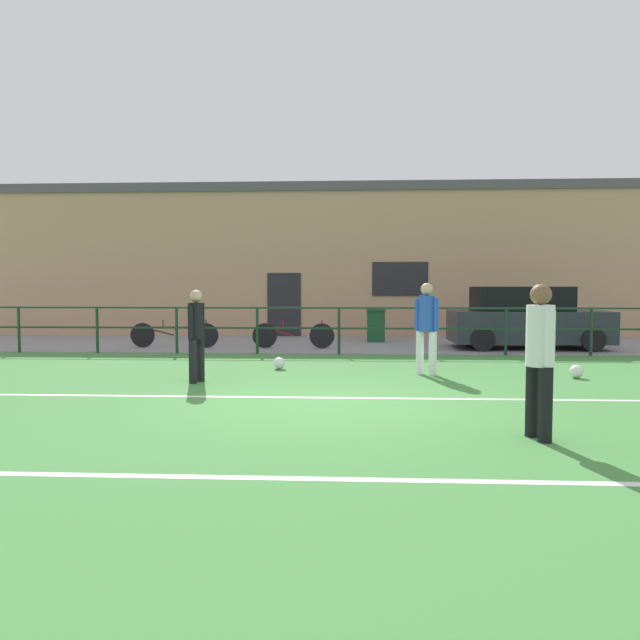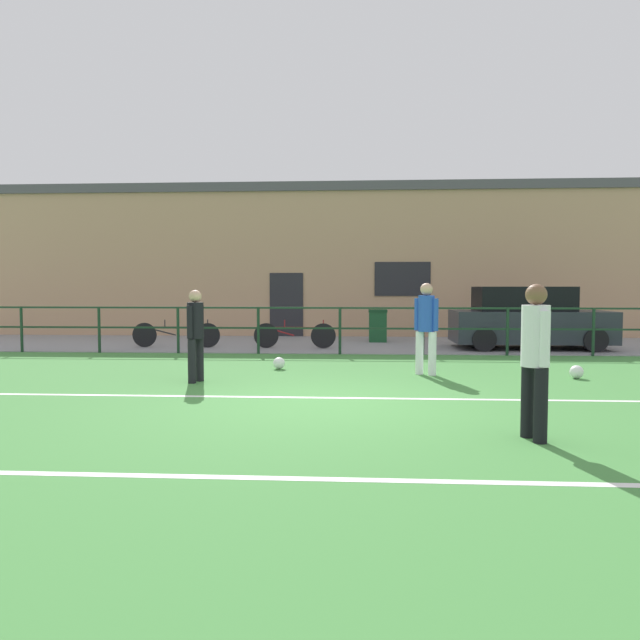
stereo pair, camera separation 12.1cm
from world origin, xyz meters
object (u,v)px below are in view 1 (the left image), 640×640
soccer_ball_spare (279,363)px  bicycle_parked_1 (293,335)px  player_striker (540,352)px  player_winger (427,323)px  soccer_ball_match (576,372)px  bicycle_parked_0 (174,335)px  trash_bin_0 (376,325)px  player_goalkeeper (196,330)px  parked_car_red (526,319)px

soccer_ball_spare → bicycle_parked_1: size_ratio=0.11×
player_striker → soccer_ball_spare: bearing=17.8°
player_winger → soccer_ball_match: player_winger is taller
player_winger → bicycle_parked_1: bearing=-28.1°
bicycle_parked_0 → trash_bin_0: size_ratio=2.49×
soccer_ball_match → bicycle_parked_1: bicycle_parked_1 is taller
soccer_ball_match → bicycle_parked_1: bearing=139.4°
player_goalkeeper → bicycle_parked_1: size_ratio=0.73×
player_goalkeeper → soccer_ball_match: player_goalkeeper is taller
player_striker → bicycle_parked_1: (-3.52, 9.12, -0.58)m
player_goalkeeper → player_striker: size_ratio=0.95×
bicycle_parked_1 → trash_bin_0: trash_bin_0 is taller
player_goalkeeper → player_striker: (4.64, -3.55, 0.05)m
bicycle_parked_0 → bicycle_parked_1: 3.20m
soccer_ball_match → parked_car_red: parked_car_red is taller
trash_bin_0 → player_striker: bearing=-83.5°
soccer_ball_match → bicycle_parked_0: size_ratio=0.10×
player_goalkeeper → soccer_ball_spare: 2.21m
soccer_ball_match → bicycle_parked_0: bearing=151.4°
parked_car_red → bicycle_parked_0: size_ratio=1.68×
player_winger → trash_bin_0: 6.43m
player_goalkeeper → parked_car_red: parked_car_red is taller
player_striker → parked_car_red: player_striker is taller
player_winger → trash_bin_0: bearing=-55.5°
player_goalkeeper → bicycle_parked_0: (-2.08, 5.57, -0.54)m
player_goalkeeper → player_winger: 4.19m
soccer_ball_match → parked_car_red: 5.13m
bicycle_parked_1 → trash_bin_0: size_ratio=2.28×
soccer_ball_spare → trash_bin_0: (2.17, 5.81, 0.38)m
bicycle_parked_1 → bicycle_parked_0: bearing=180.0°
player_goalkeeper → soccer_ball_match: size_ratio=6.65×
player_winger → trash_bin_0: (-0.66, 6.38, -0.47)m
soccer_ball_spare → bicycle_parked_0: (-3.29, 3.89, 0.24)m
soccer_ball_match → soccer_ball_spare: (-5.46, 0.88, -0.00)m
parked_car_red → player_striker: bearing=-105.5°
player_goalkeeper → bicycle_parked_1: player_goalkeeper is taller
player_winger → bicycle_parked_0: size_ratio=0.72×
player_striker → soccer_ball_spare: player_striker is taller
bicycle_parked_1 → soccer_ball_match: bearing=-40.6°
trash_bin_0 → bicycle_parked_1: bearing=-139.7°
parked_car_red → bicycle_parked_1: size_ratio=1.84×
bicycle_parked_1 → soccer_ball_spare: bearing=-88.6°
player_goalkeeper → player_winger: size_ratio=0.93×
player_goalkeeper → bicycle_parked_0: bearing=-140.8°
player_winger → parked_car_red: 5.73m
player_striker → bicycle_parked_1: size_ratio=0.76×
bicycle_parked_0 → trash_bin_0: bearing=19.4°
player_winger → parked_car_red: size_ratio=0.43×
player_winger → soccer_ball_spare: 3.01m
player_goalkeeper → player_winger: bearing=124.0°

